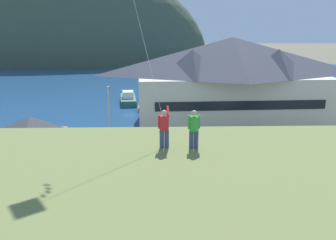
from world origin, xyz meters
The scene contains 16 objects.
ground_plane centered at (0.00, 0.00, 0.00)m, with size 600.00×600.00×0.00m, color #66604C.
parking_lot_pad centered at (0.00, 5.00, 0.05)m, with size 40.00×20.00×0.10m, color slate.
bay_water centered at (0.00, 60.00, 0.01)m, with size 360.00×84.00×0.03m, color navy.
far_hill_west_ridge centered at (-59.66, 121.71, 0.00)m, with size 134.40×46.82×77.12m, color #3D4C38.
far_hill_east_peak centered at (-47.40, 113.66, 0.00)m, with size 132.30×54.81×81.58m, color #42513D.
harbor_lodge centered at (8.84, 21.76, 6.06)m, with size 26.03×12.84×11.37m.
storage_shed_near_lot centered at (-11.99, 6.65, 2.59)m, with size 6.65×6.07×4.98m.
wharf_dock centered at (-2.33, 33.87, 0.35)m, with size 3.20×11.26×0.70m.
moored_boat_wharfside centered at (-5.98, 35.27, 0.72)m, with size 3.45×8.33×2.16m.
parked_car_back_row_left centered at (-2.87, 7.05, 1.06)m, with size 4.34×2.33×1.82m.
parked_car_mid_row_near centered at (13.74, 5.94, 1.06)m, with size 4.22×2.09×1.82m.
parked_car_front_row_red centered at (11.35, 0.74, 1.06)m, with size 4.27×2.19×1.82m.
parked_car_corner_spot centered at (6.34, 6.87, 1.06)m, with size 4.33×2.31×1.82m.
parking_light_pole centered at (-5.65, 10.56, 4.02)m, with size 0.24×0.78×6.78m.
person_kite_flyer centered at (-0.51, -7.80, 8.08)m, with size 0.51×0.67×1.86m.
person_companion centered at (0.81, -7.89, 8.06)m, with size 0.55×0.40×1.74m.
Camera 1 is at (-0.75, -22.16, 12.26)m, focal length 36.14 mm.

